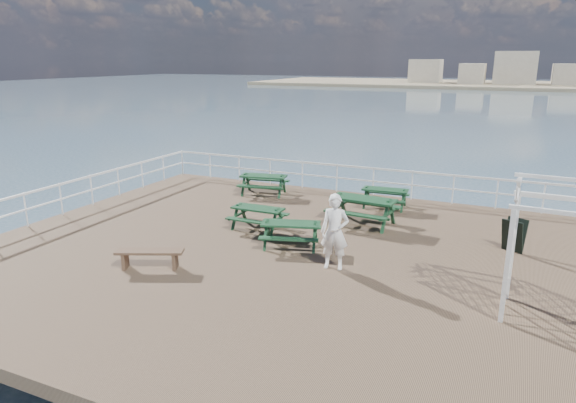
{
  "coord_description": "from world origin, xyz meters",
  "views": [
    {
      "loc": [
        4.93,
        -11.93,
        5.1
      ],
      "look_at": [
        -0.98,
        1.09,
        1.1
      ],
      "focal_mm": 32.0,
      "sensor_mm": 36.0,
      "label": 1
    }
  ],
  "objects_px": {
    "picnic_table_d": "(258,213)",
    "trellis_arbor": "(571,261)",
    "picnic_table_a": "(264,181)",
    "picnic_table_c": "(385,194)",
    "picnic_table_e": "(291,229)",
    "person": "(335,232)",
    "flat_bench_near": "(150,255)",
    "picnic_table_b": "(363,205)"
  },
  "relations": [
    {
      "from": "picnic_table_c",
      "to": "flat_bench_near",
      "type": "relative_size",
      "value": 0.98
    },
    {
      "from": "picnic_table_c",
      "to": "trellis_arbor",
      "type": "bearing_deg",
      "value": -55.44
    },
    {
      "from": "picnic_table_e",
      "to": "person",
      "type": "xyz_separation_m",
      "value": [
        1.62,
        -0.96,
        0.45
      ]
    },
    {
      "from": "picnic_table_c",
      "to": "trellis_arbor",
      "type": "height_order",
      "value": "trellis_arbor"
    },
    {
      "from": "picnic_table_e",
      "to": "flat_bench_near",
      "type": "height_order",
      "value": "picnic_table_e"
    },
    {
      "from": "trellis_arbor",
      "to": "person",
      "type": "height_order",
      "value": "trellis_arbor"
    },
    {
      "from": "picnic_table_d",
      "to": "person",
      "type": "xyz_separation_m",
      "value": [
        3.18,
        -1.95,
        0.46
      ]
    },
    {
      "from": "picnic_table_c",
      "to": "picnic_table_d",
      "type": "bearing_deg",
      "value": -131.36
    },
    {
      "from": "picnic_table_c",
      "to": "flat_bench_near",
      "type": "bearing_deg",
      "value": -121.29
    },
    {
      "from": "picnic_table_b",
      "to": "person",
      "type": "bearing_deg",
      "value": -79.99
    },
    {
      "from": "trellis_arbor",
      "to": "person",
      "type": "distance_m",
      "value": 5.14
    },
    {
      "from": "picnic_table_c",
      "to": "trellis_arbor",
      "type": "distance_m",
      "value": 8.46
    },
    {
      "from": "person",
      "to": "trellis_arbor",
      "type": "bearing_deg",
      "value": -16.15
    },
    {
      "from": "flat_bench_near",
      "to": "trellis_arbor",
      "type": "xyz_separation_m",
      "value": [
        9.28,
        1.26,
        0.94
      ]
    },
    {
      "from": "picnic_table_d",
      "to": "person",
      "type": "bearing_deg",
      "value": -31.55
    },
    {
      "from": "picnic_table_b",
      "to": "picnic_table_c",
      "type": "bearing_deg",
      "value": 90.27
    },
    {
      "from": "picnic_table_d",
      "to": "person",
      "type": "distance_m",
      "value": 3.75
    },
    {
      "from": "picnic_table_d",
      "to": "flat_bench_near",
      "type": "bearing_deg",
      "value": -104.71
    },
    {
      "from": "picnic_table_e",
      "to": "person",
      "type": "distance_m",
      "value": 1.93
    },
    {
      "from": "flat_bench_near",
      "to": "trellis_arbor",
      "type": "relative_size",
      "value": 0.58
    },
    {
      "from": "picnic_table_b",
      "to": "flat_bench_near",
      "type": "distance_m",
      "value": 6.85
    },
    {
      "from": "picnic_table_d",
      "to": "trellis_arbor",
      "type": "bearing_deg",
      "value": -17.7
    },
    {
      "from": "picnic_table_c",
      "to": "trellis_arbor",
      "type": "xyz_separation_m",
      "value": [
        5.27,
        -6.57,
        0.81
      ]
    },
    {
      "from": "picnic_table_a",
      "to": "picnic_table_b",
      "type": "bearing_deg",
      "value": -35.05
    },
    {
      "from": "picnic_table_a",
      "to": "trellis_arbor",
      "type": "relative_size",
      "value": 0.68
    },
    {
      "from": "picnic_table_d",
      "to": "trellis_arbor",
      "type": "xyz_separation_m",
      "value": [
        8.26,
        -2.63,
        0.81
      ]
    },
    {
      "from": "picnic_table_c",
      "to": "picnic_table_e",
      "type": "height_order",
      "value": "picnic_table_e"
    },
    {
      "from": "trellis_arbor",
      "to": "person",
      "type": "xyz_separation_m",
      "value": [
        -5.08,
        0.68,
        -0.35
      ]
    },
    {
      "from": "picnic_table_c",
      "to": "picnic_table_e",
      "type": "distance_m",
      "value": 5.13
    },
    {
      "from": "picnic_table_a",
      "to": "flat_bench_near",
      "type": "relative_size",
      "value": 1.17
    },
    {
      "from": "picnic_table_a",
      "to": "picnic_table_d",
      "type": "bearing_deg",
      "value": -76.52
    },
    {
      "from": "trellis_arbor",
      "to": "flat_bench_near",
      "type": "bearing_deg",
      "value": -169.17
    },
    {
      "from": "picnic_table_d",
      "to": "picnic_table_e",
      "type": "xyz_separation_m",
      "value": [
        1.56,
        -0.99,
        0.01
      ]
    },
    {
      "from": "flat_bench_near",
      "to": "person",
      "type": "bearing_deg",
      "value": 0.89
    },
    {
      "from": "picnic_table_a",
      "to": "picnic_table_e",
      "type": "xyz_separation_m",
      "value": [
        3.3,
        -4.79,
        -0.04
      ]
    },
    {
      "from": "flat_bench_near",
      "to": "trellis_arbor",
      "type": "height_order",
      "value": "trellis_arbor"
    },
    {
      "from": "picnic_table_a",
      "to": "trellis_arbor",
      "type": "distance_m",
      "value": 11.91
    },
    {
      "from": "person",
      "to": "flat_bench_near",
      "type": "bearing_deg",
      "value": -163.69
    },
    {
      "from": "person",
      "to": "picnic_table_c",
      "type": "bearing_deg",
      "value": 83.32
    },
    {
      "from": "picnic_table_a",
      "to": "picnic_table_d",
      "type": "relative_size",
      "value": 1.25
    },
    {
      "from": "picnic_table_a",
      "to": "person",
      "type": "height_order",
      "value": "person"
    },
    {
      "from": "picnic_table_a",
      "to": "flat_bench_near",
      "type": "xyz_separation_m",
      "value": [
        0.72,
        -7.69,
        -0.18
      ]
    }
  ]
}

